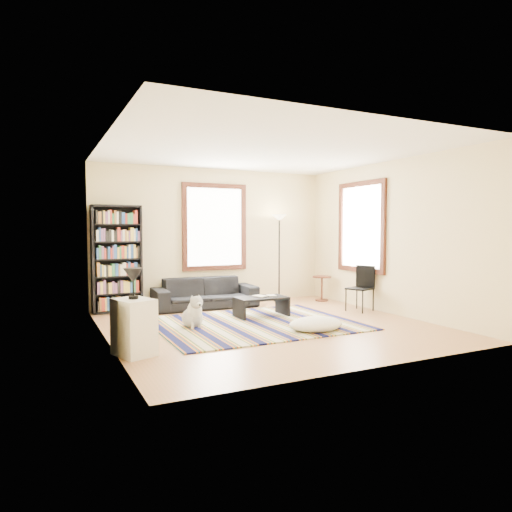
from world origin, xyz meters
name	(u,v)px	position (x,y,z in m)	size (l,w,h in m)	color
floor	(270,329)	(0.00, 0.00, -0.05)	(5.00, 5.00, 0.10)	#AB724E
ceiling	(270,147)	(0.00, 0.00, 2.85)	(5.00, 5.00, 0.10)	white
wall_back	(213,237)	(0.00, 2.55, 1.40)	(5.00, 0.10, 2.80)	beige
wall_front	(378,243)	(0.00, -2.55, 1.40)	(5.00, 0.10, 2.80)	beige
wall_left	(102,241)	(-2.55, 0.00, 1.40)	(0.10, 5.00, 2.80)	beige
wall_right	(393,238)	(2.55, 0.00, 1.40)	(0.10, 5.00, 2.80)	beige
window_back	(215,227)	(0.00, 2.47, 1.60)	(1.20, 0.06, 1.60)	white
window_right	(361,227)	(2.47, 0.80, 1.60)	(0.06, 1.20, 1.60)	white
rug	(255,324)	(-0.15, 0.21, 0.01)	(3.19, 2.55, 0.02)	#0B0E3A
sofa	(205,293)	(-0.37, 2.05, 0.30)	(2.03, 0.79, 0.59)	black
bookshelf	(117,259)	(-2.01, 2.32, 1.00)	(0.90, 0.30, 2.00)	black
coffee_table	(261,307)	(0.20, 0.70, 0.18)	(0.90, 0.50, 0.36)	black
book_a	(256,297)	(0.10, 0.70, 0.37)	(0.23, 0.17, 0.02)	beige
book_b	(268,296)	(0.35, 0.75, 0.37)	(0.14, 0.20, 0.01)	beige
floor_cushion	(316,324)	(0.46, -0.65, 0.11)	(0.86, 0.65, 0.22)	beige
floor_lamp	(279,258)	(1.36, 2.15, 0.93)	(0.30, 0.30, 1.86)	black
side_table	(322,288)	(2.20, 1.76, 0.27)	(0.40, 0.40, 0.54)	#481812
folding_chair	(360,289)	(2.15, 0.42, 0.43)	(0.42, 0.40, 0.86)	black
white_cabinet	(134,327)	(-2.30, -0.80, 0.35)	(0.38, 0.50, 0.70)	white
table_lamp	(133,284)	(-2.30, -0.80, 0.89)	(0.24, 0.24, 0.38)	black
dog	(192,311)	(-1.16, 0.43, 0.26)	(0.37, 0.52, 0.52)	silver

